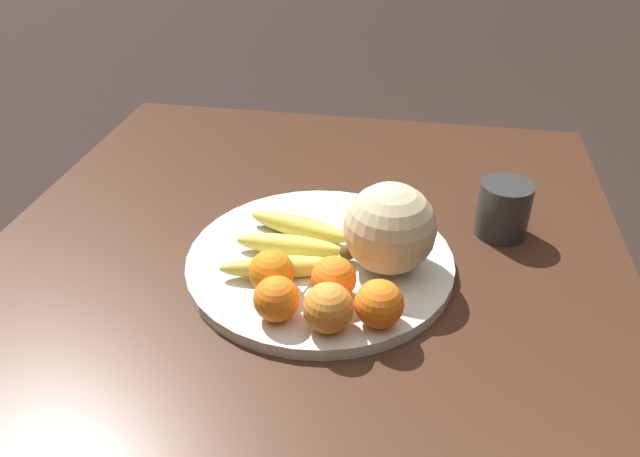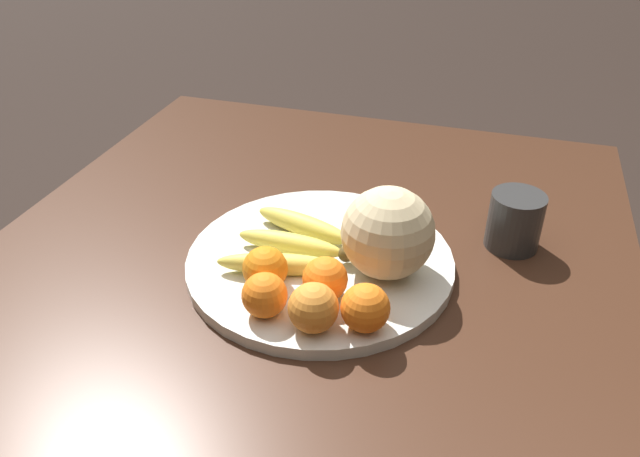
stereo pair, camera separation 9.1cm
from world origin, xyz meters
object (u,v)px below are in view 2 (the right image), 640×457
at_px(orange_mid_center, 365,308).
at_px(orange_back_right, 265,269).
at_px(fruit_bowl, 320,260).
at_px(orange_back_left, 325,279).
at_px(kitchen_table, 296,323).
at_px(banana_bunch, 293,243).
at_px(orange_front_left, 268,296).
at_px(orange_front_right, 313,308).
at_px(melon, 388,233).
at_px(produce_tag, 293,283).
at_px(ceramic_mug, 514,220).

relative_size(orange_mid_center, orange_back_right, 1.01).
relative_size(fruit_bowl, orange_back_left, 6.47).
distance_m(fruit_bowl, orange_mid_center, 0.17).
bearing_deg(orange_back_right, orange_back_left, 91.52).
relative_size(kitchen_table, banana_bunch, 6.38).
bearing_deg(banana_bunch, orange_front_left, 97.14).
bearing_deg(fruit_bowl, kitchen_table, -51.69).
xyz_separation_m(kitchen_table, orange_front_right, (0.13, 0.07, 0.15)).
bearing_deg(melon, produce_tag, -60.28).
distance_m(orange_front_left, orange_back_right, 0.06).
height_order(kitchen_table, banana_bunch, banana_bunch).
relative_size(fruit_bowl, melon, 3.02).
height_order(orange_front_right, orange_back_right, orange_front_right).
bearing_deg(ceramic_mug, kitchen_table, -60.90).
height_order(orange_back_right, produce_tag, orange_back_right).
relative_size(kitchen_table, fruit_bowl, 3.01).
distance_m(melon, orange_back_left, 0.11).
distance_m(kitchen_table, ceramic_mug, 0.38).
height_order(kitchen_table, produce_tag, produce_tag).
relative_size(banana_bunch, orange_back_left, 3.05).
distance_m(orange_back_left, ceramic_mug, 0.34).
xyz_separation_m(orange_front_left, orange_mid_center, (-0.01, 0.13, 0.00)).
height_order(orange_front_right, orange_back_left, orange_front_right).
height_order(kitchen_table, melon, melon).
xyz_separation_m(banana_bunch, orange_back_right, (0.09, -0.01, 0.01)).
bearing_deg(kitchen_table, orange_front_right, 28.33).
relative_size(orange_front_left, ceramic_mug, 0.52).
bearing_deg(banana_bunch, orange_front_right, 119.22).
relative_size(orange_mid_center, produce_tag, 0.75).
xyz_separation_m(orange_back_right, produce_tag, (-0.02, 0.03, -0.03)).
distance_m(melon, orange_back_right, 0.18).
xyz_separation_m(melon, orange_back_right, (0.09, -0.15, -0.04)).
relative_size(produce_tag, ceramic_mug, 0.73).
bearing_deg(orange_mid_center, orange_front_left, -84.98).
relative_size(melon, produce_tag, 1.55).
distance_m(fruit_bowl, orange_back_right, 0.11).
bearing_deg(orange_front_right, orange_back_right, -124.55).
xyz_separation_m(kitchen_table, orange_back_left, (0.07, 0.07, 0.15)).
bearing_deg(banana_bunch, kitchen_table, 116.45).
bearing_deg(melon, orange_mid_center, -0.50).
bearing_deg(orange_mid_center, orange_back_right, -105.23).
bearing_deg(ceramic_mug, melon, -48.34).
relative_size(orange_back_right, produce_tag, 0.74).
height_order(orange_front_right, ceramic_mug, ceramic_mug).
bearing_deg(orange_front_right, kitchen_table, -151.67).
xyz_separation_m(melon, orange_front_right, (0.15, -0.06, -0.03)).
height_order(orange_front_left, produce_tag, orange_front_left).
height_order(kitchen_table, fruit_bowl, fruit_bowl).
xyz_separation_m(orange_front_left, orange_front_right, (0.01, 0.07, 0.00)).
xyz_separation_m(kitchen_table, ceramic_mug, (-0.17, 0.31, 0.15)).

